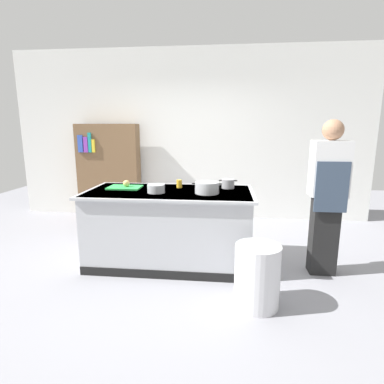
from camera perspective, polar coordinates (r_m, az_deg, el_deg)
name	(u,v)px	position (r m, az deg, el deg)	size (l,w,h in m)	color
ground_plane	(170,262)	(3.94, -4.02, -12.71)	(10.00, 10.00, 0.00)	gray
back_wall	(189,135)	(5.67, -0.49, 10.43)	(6.40, 0.12, 3.00)	white
counter_island	(170,226)	(3.77, -4.13, -6.27)	(1.98, 0.98, 0.90)	#B7BABF
cutting_board	(125,187)	(3.90, -12.30, 0.84)	(0.40, 0.28, 0.02)	green
onion	(126,183)	(3.89, -12.03, 1.57)	(0.08, 0.08, 0.08)	tan
stock_pot	(207,188)	(3.51, 2.78, 0.80)	(0.34, 0.27, 0.13)	#B7BABF
sauce_pan	(228,184)	(3.83, 6.66, 1.53)	(0.22, 0.16, 0.11)	#99999E
mixing_bowl	(156,189)	(3.56, -6.65, 0.63)	(0.20, 0.20, 0.10)	#B7BABF
juice_cup	(179,184)	(3.84, -2.37, 1.53)	(0.07, 0.07, 0.10)	yellow
trash_bin	(257,276)	(3.00, 11.92, -14.93)	(0.42, 0.42, 0.59)	silver
person_chef	(327,195)	(3.68, 23.71, -0.47)	(0.38, 0.25, 1.72)	black
bookshelf	(109,172)	(5.77, -15.08, 3.59)	(1.10, 0.31, 1.70)	brown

